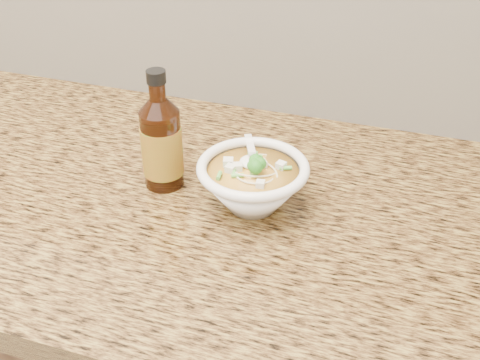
% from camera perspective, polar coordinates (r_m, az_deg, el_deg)
% --- Properties ---
extents(cabinet, '(4.00, 0.65, 0.86)m').
position_cam_1_polar(cabinet, '(1.38, -15.51, -14.99)').
color(cabinet, '#311D0E').
rests_on(cabinet, ground).
extents(counter_slab, '(4.00, 0.68, 0.04)m').
position_cam_1_polar(counter_slab, '(1.10, -19.01, 0.87)').
color(counter_slab, olive).
rests_on(counter_slab, cabinet).
extents(soup_bowl, '(0.17, 0.18, 0.09)m').
position_cam_1_polar(soup_bowl, '(0.90, 1.20, -0.41)').
color(soup_bowl, white).
rests_on(soup_bowl, counter_slab).
extents(hot_sauce_bottle, '(0.08, 0.08, 0.19)m').
position_cam_1_polar(hot_sauce_bottle, '(0.94, -7.44, 3.44)').
color(hot_sauce_bottle, '#391707').
rests_on(hot_sauce_bottle, counter_slab).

